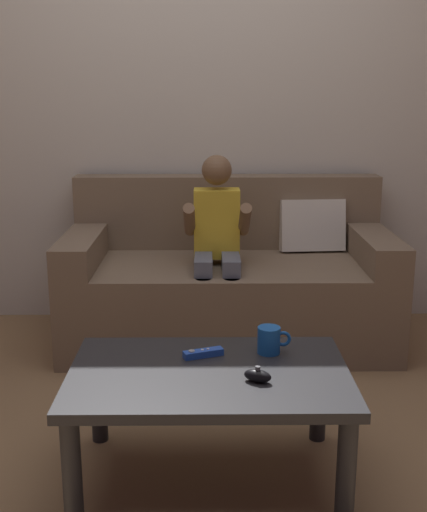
{
  "coord_description": "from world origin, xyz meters",
  "views": [
    {
      "loc": [
        0.05,
        -2.14,
        1.29
      ],
      "look_at": [
        0.08,
        0.51,
        0.62
      ],
      "focal_mm": 45.93,
      "sensor_mm": 36.0,
      "label": 1
    }
  ],
  "objects": [
    {
      "name": "coffee_mug",
      "position": [
        0.27,
        0.0,
        0.44
      ],
      "size": [
        0.12,
        0.08,
        0.09
      ],
      "color": "#1959B2",
      "rests_on": "coffee_table"
    },
    {
      "name": "nunchuk_black",
      "position": [
        0.21,
        -0.23,
        0.41
      ],
      "size": [
        0.1,
        0.08,
        0.05
      ],
      "color": "black",
      "rests_on": "coffee_table"
    },
    {
      "name": "couch",
      "position": [
        0.17,
        1.16,
        0.3
      ],
      "size": [
        1.66,
        0.8,
        0.84
      ],
      "color": "#75604C",
      "rests_on": "ground"
    },
    {
      "name": "game_remote_blue_near_edge",
      "position": [
        0.04,
        -0.03,
        0.41
      ],
      "size": [
        0.14,
        0.08,
        0.03
      ],
      "color": "blue",
      "rests_on": "coffee_table"
    },
    {
      "name": "wall_back",
      "position": [
        0.0,
        1.55,
        1.25
      ],
      "size": [
        4.92,
        0.05,
        2.5
      ],
      "primitive_type": "cube",
      "color": "beige",
      "rests_on": "ground"
    },
    {
      "name": "coffee_table",
      "position": [
        0.06,
        -0.15,
        0.33
      ],
      "size": [
        0.92,
        0.6,
        0.39
      ],
      "color": "#232326",
      "rests_on": "ground"
    },
    {
      "name": "ground_plane",
      "position": [
        0.0,
        0.0,
        0.0
      ],
      "size": [
        9.85,
        9.85,
        0.0
      ],
      "primitive_type": "plane",
      "color": "olive"
    },
    {
      "name": "person_seated_on_couch",
      "position": [
        0.1,
        0.98,
        0.57
      ],
      "size": [
        0.32,
        0.39,
        0.98
      ],
      "color": "slate",
      "rests_on": "ground"
    }
  ]
}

